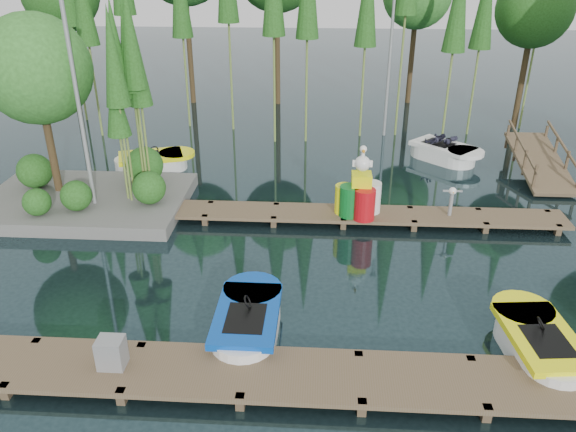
# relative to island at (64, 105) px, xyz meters

# --- Properties ---
(ground_plane) EXTENTS (90.00, 90.00, 0.00)m
(ground_plane) POSITION_rel_island_xyz_m (6.30, -3.29, -3.18)
(ground_plane) COLOR #1D3236
(near_dock) EXTENTS (18.00, 1.50, 0.50)m
(near_dock) POSITION_rel_island_xyz_m (6.30, -7.79, -2.95)
(near_dock) COLOR brown
(near_dock) RESTS_ON ground
(far_dock) EXTENTS (15.00, 1.20, 0.50)m
(far_dock) POSITION_rel_island_xyz_m (7.30, -0.79, -2.95)
(far_dock) COLOR brown
(far_dock) RESTS_ON ground
(island) EXTENTS (6.20, 4.20, 6.75)m
(island) POSITION_rel_island_xyz_m (0.00, 0.00, 0.00)
(island) COLOR slate
(island) RESTS_ON ground
(lamp_island) EXTENTS (0.30, 0.30, 7.25)m
(lamp_island) POSITION_rel_island_xyz_m (0.80, -0.79, 1.08)
(lamp_island) COLOR gray
(lamp_island) RESTS_ON ground
(lamp_rear) EXTENTS (0.30, 0.30, 7.25)m
(lamp_rear) POSITION_rel_island_xyz_m (10.30, 7.71, 1.08)
(lamp_rear) COLOR gray
(lamp_rear) RESTS_ON ground
(ramp) EXTENTS (1.50, 3.94, 1.49)m
(ramp) POSITION_rel_island_xyz_m (15.30, 3.21, -2.60)
(ramp) COLOR brown
(ramp) RESTS_ON ground
(boat_blue) EXTENTS (1.32, 2.89, 0.97)m
(boat_blue) POSITION_rel_island_xyz_m (6.17, -6.30, -2.90)
(boat_blue) COLOR white
(boat_blue) RESTS_ON ground
(boat_yellow_near) EXTENTS (1.54, 2.92, 0.95)m
(boat_yellow_near) POSITION_rel_island_xyz_m (12.04, -6.65, -2.91)
(boat_yellow_near) COLOR white
(boat_yellow_near) RESTS_ON ground
(boat_yellow_far) EXTENTS (3.14, 2.15, 1.44)m
(boat_yellow_far) POSITION_rel_island_xyz_m (1.49, 3.03, -2.88)
(boat_yellow_far) COLOR white
(boat_yellow_far) RESTS_ON ground
(boat_white_far) EXTENTS (3.02, 3.00, 1.39)m
(boat_white_far) POSITION_rel_island_xyz_m (12.29, 4.73, -2.87)
(boat_white_far) COLOR white
(boat_white_far) RESTS_ON ground
(utility_cabinet) EXTENTS (0.49, 0.42, 0.60)m
(utility_cabinet) POSITION_rel_island_xyz_m (3.81, -7.79, -2.58)
(utility_cabinet) COLOR gray
(utility_cabinet) RESTS_ON near_dock
(yellow_barrel) EXTENTS (0.57, 0.57, 0.85)m
(yellow_barrel) POSITION_rel_island_xyz_m (8.34, -0.79, -2.46)
(yellow_barrel) COLOR #FBFE0D
(yellow_barrel) RESTS_ON far_dock
(drum_cluster) EXTENTS (1.23, 1.12, 2.12)m
(drum_cluster) POSITION_rel_island_xyz_m (8.82, -0.95, -2.26)
(drum_cluster) COLOR #0B6721
(drum_cluster) RESTS_ON far_dock
(seagull_post) EXTENTS (0.55, 0.30, 0.88)m
(seagull_post) POSITION_rel_island_xyz_m (11.42, -0.79, -2.29)
(seagull_post) COLOR gray
(seagull_post) RESTS_ON far_dock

